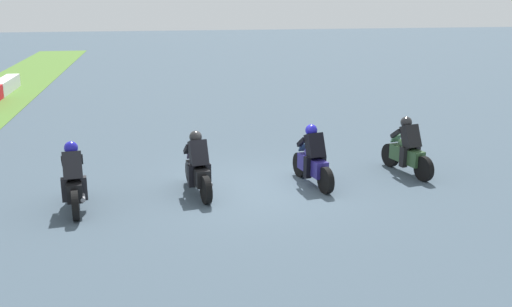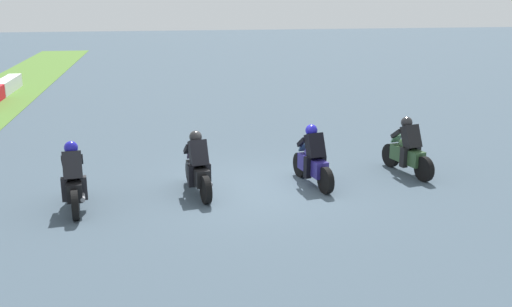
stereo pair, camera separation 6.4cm
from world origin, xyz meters
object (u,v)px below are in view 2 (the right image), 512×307
Objects in this scene: rider_lane_d at (74,182)px; rider_lane_c at (198,168)px; rider_lane_b at (313,160)px; rider_lane_a at (408,151)px.

rider_lane_c is at bearing -86.54° from rider_lane_d.
rider_lane_c is 1.00× the size of rider_lane_d.
rider_lane_d is (-0.73, 5.60, 0.00)m from rider_lane_b.
rider_lane_a is 0.99× the size of rider_lane_c.
rider_lane_b and rider_lane_c have the same top height.
rider_lane_a is 0.99× the size of rider_lane_d.
rider_lane_a and rider_lane_c have the same top height.
rider_lane_d is at bearing 85.95° from rider_lane_b.
rider_lane_c and rider_lane_d have the same top height.
rider_lane_c is (-0.20, 2.85, 0.00)m from rider_lane_b.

